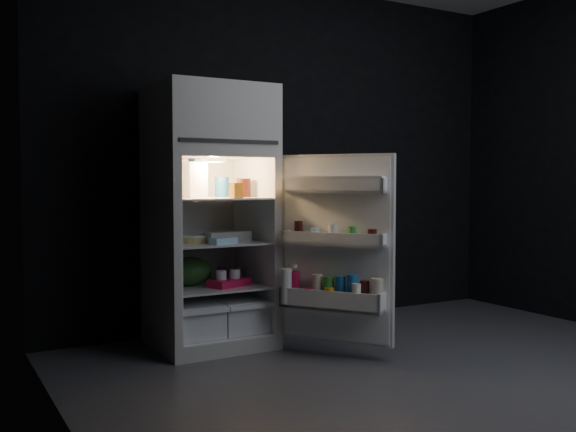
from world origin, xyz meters
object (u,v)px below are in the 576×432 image
fridge_door (335,253)px  milk_jug (192,180)px  yogurt_tray (229,282)px  refrigerator (208,208)px  egg_carton (227,237)px

fridge_door → milk_jug: fridge_door is taller
yogurt_tray → refrigerator: bearing=98.3°
refrigerator → milk_jug: size_ratio=7.42×
egg_carton → milk_jug: bearing=132.5°
refrigerator → fridge_door: size_ratio=1.46×
refrigerator → egg_carton: bearing=-59.5°
milk_jug → egg_carton: bearing=-57.3°
egg_carton → yogurt_tray: egg_carton is taller
refrigerator → yogurt_tray: 0.54m
refrigerator → fridge_door: refrigerator is taller
egg_carton → yogurt_tray: 0.31m
yogurt_tray → egg_carton: bearing=83.5°
egg_carton → fridge_door: bearing=-54.5°
milk_jug → yogurt_tray: 0.74m
egg_carton → yogurt_tray: (0.00, -0.02, -0.31)m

